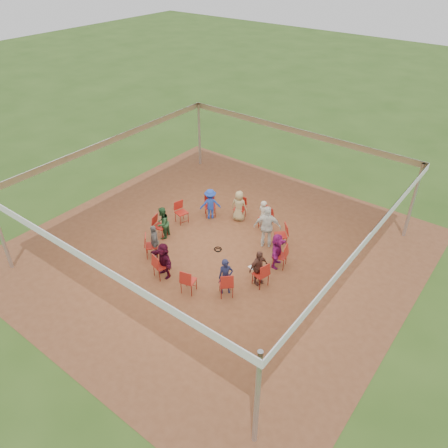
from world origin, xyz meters
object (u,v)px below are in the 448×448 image
Objects in this scene: chair_7 at (160,227)px; person_seated_1 at (277,250)px; person_seated_6 at (155,241)px; person_seated_2 at (263,215)px; person_seated_4 at (210,204)px; standing_person at (267,227)px; chair_5 at (210,206)px; chair_6 at (182,213)px; chair_11 at (226,284)px; chair_4 at (240,208)px; person_seated_8 at (226,277)px; chair_8 at (152,246)px; chair_1 at (280,256)px; laptop at (255,266)px; person_seated_3 at (239,206)px; chair_3 at (265,219)px; chair_9 at (161,266)px; chair_0 at (261,274)px; cable_coil at (218,249)px; person_seated_5 at (162,223)px; chair_2 at (281,235)px; chair_10 at (189,281)px; person_seated_0 at (258,268)px; person_seated_7 at (164,260)px.

chair_7 is 0.71× the size of person_seated_1.
person_seated_1 is at bearing 75.00° from person_seated_6.
person_seated_2 is 2.18m from person_seated_4.
chair_5 is at bearing -34.26° from standing_person.
chair_11 is (3.86, -2.21, 0.00)m from chair_6.
chair_4 is 1.00× the size of chair_7.
person_seated_1 is at bearing 30.00° from person_seated_8.
chair_7 is 1.00× the size of chair_8.
chair_1 is 2.25m from person_seated_8.
person_seated_3 is at bearing 58.73° from laptop.
chair_9 is at bearing 90.00° from chair_3.
chair_0 is 2.36m from cable_coil.
person_seated_5 reaches higher than chair_11.
chair_8 is 0.71× the size of person_seated_6.
person_seated_8 is (3.66, -0.96, 0.00)m from person_seated_5.
chair_8 is at bearing 136.53° from person_seated_8.
chair_8 is at bearing 90.00° from chair_2.
chair_10 is at bearing 120.00° from chair_2.
chair_1 is 4.45m from chair_6.
chair_0 is at bearing -15.75° from cable_coil.
chair_3 is at bearing 135.00° from chair_6.
chair_6 and chair_9 have the same top height.
chair_4 is at bearing 60.00° from chair_0.
cable_coil is at bearing 17.65° from standing_person.
chair_7 is at bearing 165.00° from chair_8.
person_seated_0 is (0.48, 1.07, 0.19)m from chair_11.
person_seated_5 reaches higher than chair_0.
standing_person is at bearing 39.08° from chair_1.
person_seated_3 is at bearing 147.35° from chair_6.
person_seated_2 is at bearing 90.00° from chair_9.
chair_3 is 4.61m from chair_9.
person_seated_7 is at bearing 30.00° from person_seated_5.
chair_10 is at bearing 43.47° from person_seated_5.
person_seated_7 reaches higher than chair_0.
cable_coil is at bearing 89.16° from chair_2.
person_seated_1 is at bearing 20.70° from chair_0.
chair_4 is at bearing 150.00° from chair_6.
person_seated_3 is 1.00× the size of person_seated_7.
chair_7 is (-0.59, -2.23, 0.00)m from chair_5.
chair_3 is 3.18m from person_seated_0.
person_seated_3 is 3.09m from person_seated_5.
standing_person is at bearing 130.21° from person_seated_4.
person_seated_0 is 0.17m from laptop.
chair_5 and chair_8 have the same top height.
chair_2 is 2.25m from person_seated_0.
person_seated_6 is at bearing 159.30° from chair_9.
chair_2 and chair_6 have the same top height.
chair_2 is 0.71× the size of person_seated_4.
chair_6 is at bearing 60.00° from chair_2.
chair_3 is 1.00× the size of chair_6.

